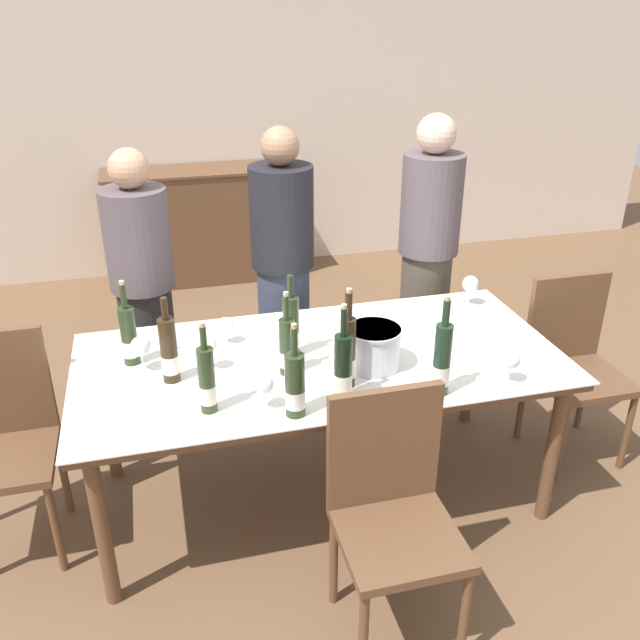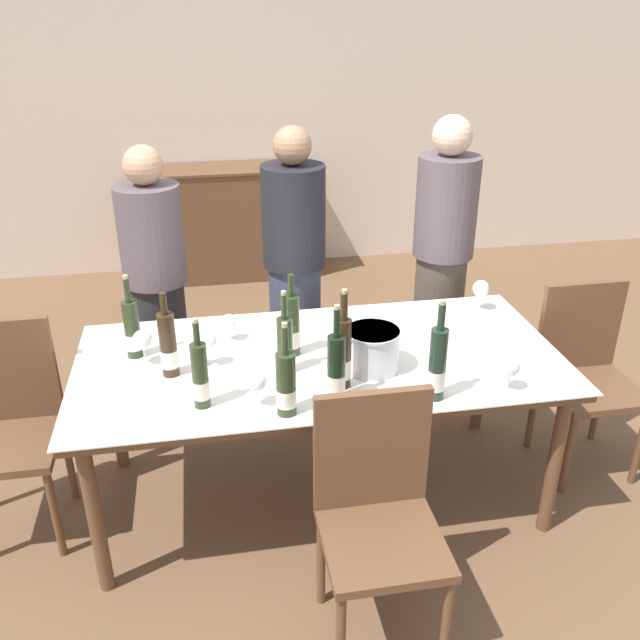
{
  "view_description": "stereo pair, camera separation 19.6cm",
  "coord_description": "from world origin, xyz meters",
  "px_view_note": "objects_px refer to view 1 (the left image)",
  "views": [
    {
      "loc": [
        -0.65,
        -2.48,
        2.18
      ],
      "look_at": [
        0.0,
        0.0,
        0.93
      ],
      "focal_mm": 38.0,
      "sensor_mm": 36.0,
      "label": 1
    },
    {
      "loc": [
        -0.45,
        -2.53,
        2.18
      ],
      "look_at": [
        0.0,
        0.0,
        0.93
      ],
      "focal_mm": 38.0,
      "sensor_mm": 36.0,
      "label": 2
    }
  ],
  "objects_px": {
    "chair_near_front": "(392,502)",
    "wine_glass_0": "(511,361)",
    "wine_glass_5": "(226,326)",
    "person_guest_left": "(283,279)",
    "dining_table": "(320,370)",
    "person_guest_right": "(427,262)",
    "wine_bottle_7": "(343,370)",
    "chair_right_end": "(573,355)",
    "ice_bucket": "(373,346)",
    "wine_bottle_1": "(348,353)",
    "wine_bottle_8": "(295,386)",
    "sideboard_cabinet": "(198,225)",
    "wine_bottle_6": "(291,328)",
    "wine_bottle_2": "(207,381)",
    "wine_bottle_3": "(169,352)",
    "wine_glass_3": "(209,346)",
    "chair_left_end": "(1,430)",
    "wine_bottle_5": "(129,337)",
    "wine_bottle_4": "(287,347)",
    "wine_bottle_0": "(442,361)",
    "wine_glass_2": "(264,386)",
    "person_host": "(144,296)",
    "wine_glass_4": "(470,285)",
    "wine_glass_1": "(141,347)"
  },
  "relations": [
    {
      "from": "wine_bottle_2",
      "to": "wine_bottle_6",
      "type": "xyz_separation_m",
      "value": [
        0.4,
        0.35,
        0.0
      ]
    },
    {
      "from": "wine_bottle_1",
      "to": "chair_right_end",
      "type": "relative_size",
      "value": 0.46
    },
    {
      "from": "wine_bottle_8",
      "to": "dining_table",
      "type": "bearing_deg",
      "value": 63.56
    },
    {
      "from": "wine_bottle_0",
      "to": "ice_bucket",
      "type": "bearing_deg",
      "value": 125.19
    },
    {
      "from": "wine_bottle_8",
      "to": "wine_glass_4",
      "type": "xyz_separation_m",
      "value": [
        1.06,
        0.74,
        -0.01
      ]
    },
    {
      "from": "wine_bottle_2",
      "to": "chair_near_front",
      "type": "xyz_separation_m",
      "value": [
        0.59,
        -0.43,
        -0.34
      ]
    },
    {
      "from": "ice_bucket",
      "to": "wine_bottle_7",
      "type": "distance_m",
      "value": 0.3
    },
    {
      "from": "wine_bottle_6",
      "to": "wine_glass_5",
      "type": "relative_size",
      "value": 2.91
    },
    {
      "from": "wine_bottle_0",
      "to": "chair_left_end",
      "type": "bearing_deg",
      "value": 164.26
    },
    {
      "from": "wine_bottle_3",
      "to": "wine_bottle_6",
      "type": "height_order",
      "value": "wine_bottle_6"
    },
    {
      "from": "wine_bottle_3",
      "to": "wine_bottle_6",
      "type": "bearing_deg",
      "value": 9.59
    },
    {
      "from": "wine_bottle_8",
      "to": "wine_bottle_6",
      "type": "bearing_deg",
      "value": 79.44
    },
    {
      "from": "wine_bottle_4",
      "to": "chair_near_front",
      "type": "relative_size",
      "value": 0.39
    },
    {
      "from": "wine_bottle_1",
      "to": "wine_glass_3",
      "type": "xyz_separation_m",
      "value": [
        -0.52,
        0.27,
        -0.04
      ]
    },
    {
      "from": "sideboard_cabinet",
      "to": "ice_bucket",
      "type": "height_order",
      "value": "ice_bucket"
    },
    {
      "from": "wine_glass_5",
      "to": "person_guest_left",
      "type": "bearing_deg",
      "value": 56.59
    },
    {
      "from": "wine_bottle_3",
      "to": "wine_bottle_0",
      "type": "bearing_deg",
      "value": -19.73
    },
    {
      "from": "wine_bottle_1",
      "to": "wine_bottle_6",
      "type": "relative_size",
      "value": 1.13
    },
    {
      "from": "wine_glass_3",
      "to": "wine_bottle_1",
      "type": "bearing_deg",
      "value": -27.03
    },
    {
      "from": "wine_bottle_5",
      "to": "wine_glass_2",
      "type": "height_order",
      "value": "wine_bottle_5"
    },
    {
      "from": "wine_bottle_1",
      "to": "wine_glass_1",
      "type": "xyz_separation_m",
      "value": [
        -0.79,
        0.33,
        -0.04
      ]
    },
    {
      "from": "chair_near_front",
      "to": "person_guest_left",
      "type": "distance_m",
      "value": 1.55
    },
    {
      "from": "wine_glass_5",
      "to": "person_guest_right",
      "type": "height_order",
      "value": "person_guest_right"
    },
    {
      "from": "wine_bottle_7",
      "to": "chair_right_end",
      "type": "height_order",
      "value": "wine_bottle_7"
    },
    {
      "from": "wine_bottle_1",
      "to": "wine_bottle_8",
      "type": "height_order",
      "value": "wine_bottle_1"
    },
    {
      "from": "chair_near_front",
      "to": "wine_glass_0",
      "type": "bearing_deg",
      "value": 28.53
    },
    {
      "from": "sideboard_cabinet",
      "to": "dining_table",
      "type": "distance_m",
      "value": 2.93
    },
    {
      "from": "dining_table",
      "to": "person_guest_right",
      "type": "bearing_deg",
      "value": 43.98
    },
    {
      "from": "wine_glass_0",
      "to": "person_guest_right",
      "type": "height_order",
      "value": "person_guest_right"
    },
    {
      "from": "ice_bucket",
      "to": "person_host",
      "type": "relative_size",
      "value": 0.16
    },
    {
      "from": "dining_table",
      "to": "wine_bottle_3",
      "type": "xyz_separation_m",
      "value": [
        -0.63,
        -0.03,
        0.19
      ]
    },
    {
      "from": "wine_bottle_0",
      "to": "wine_glass_2",
      "type": "height_order",
      "value": "wine_bottle_0"
    },
    {
      "from": "wine_bottle_1",
      "to": "wine_glass_4",
      "type": "relative_size",
      "value": 2.7
    },
    {
      "from": "wine_glass_0",
      "to": "wine_glass_3",
      "type": "relative_size",
      "value": 0.92
    },
    {
      "from": "wine_bottle_2",
      "to": "wine_bottle_7",
      "type": "bearing_deg",
      "value": -6.18
    },
    {
      "from": "wine_bottle_5",
      "to": "wine_bottle_7",
      "type": "xyz_separation_m",
      "value": [
        0.79,
        -0.51,
        0.01
      ]
    },
    {
      "from": "sideboard_cabinet",
      "to": "chair_left_end",
      "type": "relative_size",
      "value": 1.49
    },
    {
      "from": "wine_bottle_2",
      "to": "ice_bucket",
      "type": "bearing_deg",
      "value": 12.97
    },
    {
      "from": "wine_bottle_4",
      "to": "wine_glass_5",
      "type": "bearing_deg",
      "value": 123.05
    },
    {
      "from": "wine_bottle_6",
      "to": "wine_bottle_8",
      "type": "relative_size",
      "value": 0.99
    },
    {
      "from": "wine_bottle_4",
      "to": "wine_glass_0",
      "type": "bearing_deg",
      "value": -19.23
    },
    {
      "from": "wine_bottle_6",
      "to": "chair_left_end",
      "type": "bearing_deg",
      "value": 178.41
    },
    {
      "from": "wine_bottle_2",
      "to": "wine_bottle_5",
      "type": "relative_size",
      "value": 0.98
    },
    {
      "from": "wine_bottle_7",
      "to": "wine_glass_5",
      "type": "relative_size",
      "value": 3.17
    },
    {
      "from": "wine_bottle_3",
      "to": "wine_glass_1",
      "type": "bearing_deg",
      "value": 134.87
    },
    {
      "from": "wine_bottle_6",
      "to": "wine_glass_1",
      "type": "distance_m",
      "value": 0.63
    },
    {
      "from": "wine_bottle_4",
      "to": "chair_near_front",
      "type": "distance_m",
      "value": 0.75
    },
    {
      "from": "sideboard_cabinet",
      "to": "wine_bottle_1",
      "type": "distance_m",
      "value": 3.21
    },
    {
      "from": "wine_bottle_1",
      "to": "wine_glass_4",
      "type": "bearing_deg",
      "value": 35.86
    },
    {
      "from": "ice_bucket",
      "to": "chair_left_end",
      "type": "height_order",
      "value": "chair_left_end"
    }
  ]
}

